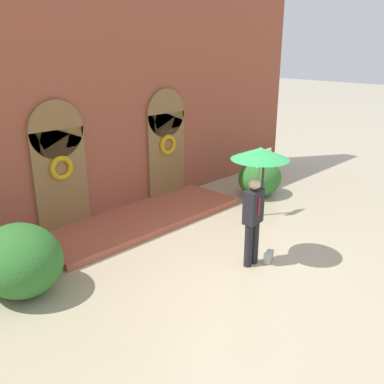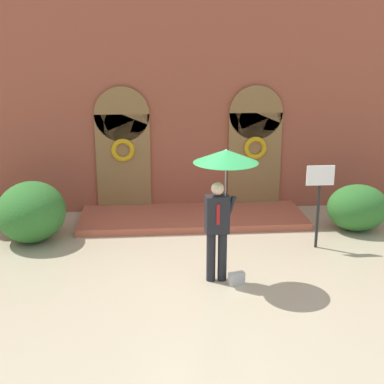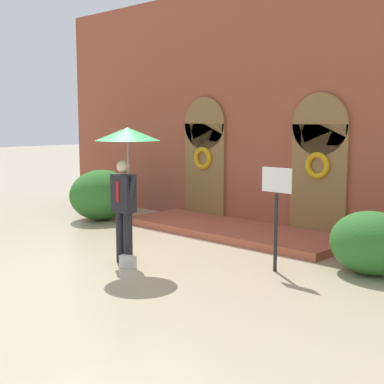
% 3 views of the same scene
% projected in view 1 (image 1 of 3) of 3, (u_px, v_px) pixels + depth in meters
% --- Properties ---
extents(ground_plane, '(80.00, 80.00, 0.00)m').
position_uv_depth(ground_plane, '(240.00, 264.00, 8.54)').
color(ground_plane, tan).
extents(building_facade, '(14.00, 2.30, 5.60)m').
position_uv_depth(building_facade, '(110.00, 108.00, 10.40)').
color(building_facade, brown).
rests_on(building_facade, ground).
extents(person_with_umbrella, '(1.10, 1.10, 2.36)m').
position_uv_depth(person_with_umbrella, '(258.00, 171.00, 7.98)').
color(person_with_umbrella, black).
rests_on(person_with_umbrella, ground).
extents(handbag, '(0.30, 0.19, 0.22)m').
position_uv_depth(handbag, '(269.00, 257.00, 8.60)').
color(handbag, '#B7B7B2').
rests_on(handbag, ground).
extents(sign_post, '(0.56, 0.06, 1.72)m').
position_uv_depth(sign_post, '(263.00, 172.00, 10.56)').
color(sign_post, black).
rests_on(sign_post, ground).
extents(shrub_left, '(1.41, 1.65, 1.26)m').
position_uv_depth(shrub_left, '(20.00, 260.00, 7.40)').
color(shrub_left, '#2D6B28').
rests_on(shrub_left, ground).
extents(shrub_right, '(1.36, 1.15, 1.03)m').
position_uv_depth(shrub_right, '(260.00, 178.00, 12.21)').
color(shrub_right, '#2D6B28').
rests_on(shrub_right, ground).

